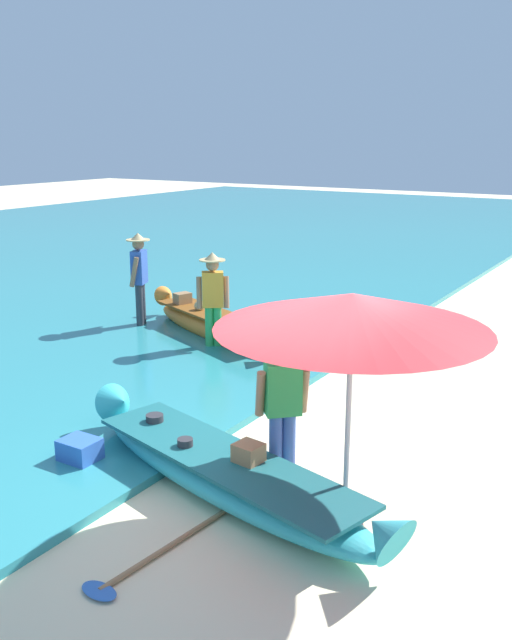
% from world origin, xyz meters
% --- Properties ---
extents(ground_plane, '(80.00, 80.00, 0.00)m').
position_xyz_m(ground_plane, '(0.00, 0.00, 0.00)').
color(ground_plane, beige).
extents(sea, '(24.00, 56.00, 0.10)m').
position_xyz_m(sea, '(-13.22, 8.00, 0.05)').
color(sea, teal).
rests_on(sea, ground).
extents(boat_cyan_foreground, '(4.38, 1.80, 0.73)m').
position_xyz_m(boat_cyan_foreground, '(-0.44, -0.09, 0.24)').
color(boat_cyan_foreground, '#33B2BC').
rests_on(boat_cyan_foreground, ground).
extents(boat_orange_midground, '(3.81, 1.97, 0.76)m').
position_xyz_m(boat_orange_midground, '(-3.81, 4.50, 0.28)').
color(boat_orange_midground, orange).
rests_on(boat_orange_midground, ground).
extents(person_vendor_hatted, '(0.56, 0.49, 1.72)m').
position_xyz_m(person_vendor_hatted, '(-3.43, 3.93, 0.99)').
color(person_vendor_hatted, green).
rests_on(person_vendor_hatted, ground).
extents(person_tourist_customer, '(0.53, 0.52, 1.62)m').
position_xyz_m(person_tourist_customer, '(-0.02, 0.35, 0.92)').
color(person_tourist_customer, '#3D5BA8').
rests_on(person_tourist_customer, ground).
extents(person_vendor_assistant, '(0.44, 0.59, 1.85)m').
position_xyz_m(person_vendor_assistant, '(-5.41, 4.34, 1.07)').
color(person_vendor_assistant, '#333842').
rests_on(person_vendor_assistant, ground).
extents(patio_umbrella_large, '(2.47, 2.47, 2.27)m').
position_xyz_m(patio_umbrella_large, '(0.86, 0.04, 2.10)').
color(patio_umbrella_large, '#B7B7BC').
rests_on(patio_umbrella_large, ground).
extents(cooler_box, '(0.42, 0.35, 0.34)m').
position_xyz_m(cooler_box, '(-2.16, -0.44, 0.17)').
color(cooler_box, blue).
rests_on(cooler_box, ground).
extents(paddle, '(0.40, 1.88, 0.05)m').
position_xyz_m(paddle, '(-0.33, -1.38, 0.03)').
color(paddle, '#8E6B47').
rests_on(paddle, ground).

